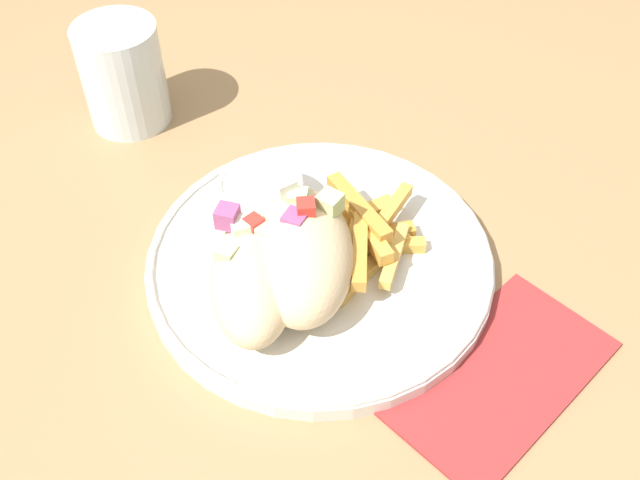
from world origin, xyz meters
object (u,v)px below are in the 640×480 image
(fries_pile, at_px, (362,237))
(pita_sandwich_far, at_px, (252,278))
(water_glass, at_px, (124,79))
(sauce_ramekin, at_px, (261,195))
(pita_sandwich_near, at_px, (302,254))
(plate, at_px, (320,261))

(fries_pile, bearing_deg, pita_sandwich_far, 159.29)
(fries_pile, xyz_separation_m, water_glass, (0.02, 0.28, 0.02))
(pita_sandwich_far, relative_size, water_glass, 1.30)
(sauce_ramekin, bearing_deg, pita_sandwich_near, -119.48)
(pita_sandwich_near, xyz_separation_m, sauce_ramekin, (0.04, 0.07, -0.01))
(plate, bearing_deg, pita_sandwich_far, 167.58)
(pita_sandwich_near, bearing_deg, water_glass, 36.76)
(plate, distance_m, pita_sandwich_near, 0.05)
(plate, distance_m, sauce_ramekin, 0.07)
(water_glass, bearing_deg, pita_sandwich_near, -106.50)
(pita_sandwich_far, relative_size, sauce_ramekin, 1.83)
(plate, height_order, water_glass, water_glass)
(sauce_ramekin, relative_size, water_glass, 0.71)
(pita_sandwich_far, height_order, water_glass, water_glass)
(pita_sandwich_far, bearing_deg, fries_pile, -60.80)
(pita_sandwich_near, distance_m, sauce_ramekin, 0.08)
(sauce_ramekin, distance_m, water_glass, 0.20)
(pita_sandwich_far, xyz_separation_m, fries_pile, (0.09, -0.03, -0.01))
(plate, bearing_deg, fries_pile, -36.70)
(pita_sandwich_near, xyz_separation_m, pita_sandwich_far, (-0.04, 0.02, -0.00))
(sauce_ramekin, bearing_deg, fries_pile, -80.78)
(plate, height_order, pita_sandwich_far, pita_sandwich_far)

